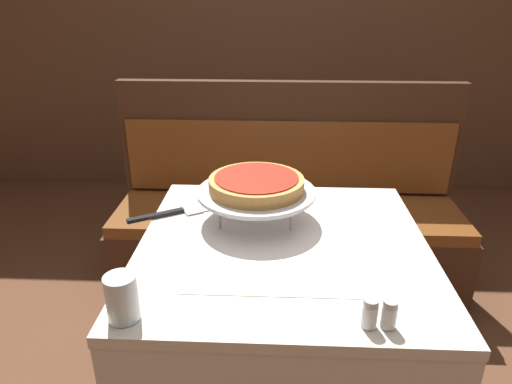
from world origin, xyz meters
name	(u,v)px	position (x,y,z in m)	size (l,w,h in m)	color
dining_table_front	(282,270)	(0.00, 0.00, 0.66)	(0.85, 0.85, 0.76)	beige
dining_table_rear	(270,127)	(-0.07, 1.69, 0.64)	(0.68, 0.68, 0.76)	red
booth_bench	(287,233)	(0.04, 0.87, 0.31)	(1.71, 0.51, 1.04)	#3D2316
back_wall_panel	(282,29)	(0.00, 2.24, 1.20)	(6.00, 0.04, 2.40)	brown
pizza_pan_stand	(256,193)	(-0.09, 0.14, 0.85)	(0.38, 0.38, 0.11)	#ADADB2
deep_dish_pizza	(256,184)	(-0.09, 0.14, 0.89)	(0.30, 0.30, 0.05)	#C68E47
pizza_server	(172,212)	(-0.37, 0.17, 0.76)	(0.27, 0.18, 0.01)	#BCBCC1
water_glass_near	(122,298)	(-0.36, -0.36, 0.81)	(0.07, 0.07, 0.11)	silver
salt_shaker	(370,313)	(0.19, -0.36, 0.79)	(0.04, 0.04, 0.07)	silver
pepper_shaker	(389,314)	(0.23, -0.36, 0.79)	(0.03, 0.03, 0.07)	silver
napkin_holder	(241,179)	(-0.16, 0.38, 0.80)	(0.10, 0.05, 0.09)	#B2B2B7
condiment_caddy	(280,106)	(-0.01, 1.59, 0.80)	(0.13, 0.13, 0.17)	black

